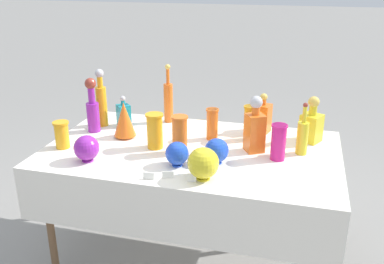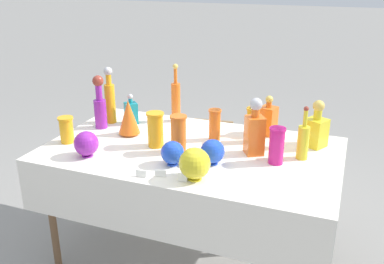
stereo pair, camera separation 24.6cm
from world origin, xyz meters
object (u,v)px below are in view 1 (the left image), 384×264
at_px(slender_vase_2, 62,134).
at_px(slender_vase_5, 212,123).
at_px(square_decanter_2, 311,124).
at_px(round_bowl_3, 217,150).
at_px(tall_bottle_2, 93,108).
at_px(cardboard_box_behind_left, 191,158).
at_px(tall_bottle_1, 101,101).
at_px(round_bowl_1, 87,148).
at_px(square_decanter_3, 263,117).
at_px(slender_vase_3, 180,134).
at_px(square_decanter_0, 255,128).
at_px(slender_vase_4, 250,122).
at_px(tall_bottle_3, 168,100).
at_px(round_bowl_0, 177,153).
at_px(square_decanter_1, 124,114).
at_px(round_bowl_2, 203,163).
at_px(slender_vase_1, 279,141).
at_px(cardboard_box_behind_right, 195,149).
at_px(slender_vase_0, 155,130).
at_px(fluted_vase_0, 124,119).
at_px(tall_bottle_0, 302,136).

bearing_deg(slender_vase_2, slender_vase_5, 23.65).
xyz_separation_m(square_decanter_2, round_bowl_3, (-0.48, -0.45, -0.04)).
relative_size(tall_bottle_2, cardboard_box_behind_left, 0.57).
relative_size(tall_bottle_1, round_bowl_1, 2.61).
height_order(square_decanter_3, slender_vase_3, square_decanter_3).
xyz_separation_m(square_decanter_0, round_bowl_1, (-0.86, -0.37, -0.07)).
distance_m(tall_bottle_1, slender_vase_4, 0.98).
relative_size(tall_bottle_3, round_bowl_0, 2.98).
bearing_deg(square_decanter_1, round_bowl_2, -41.61).
bearing_deg(tall_bottle_3, slender_vase_2, -127.95).
bearing_deg(cardboard_box_behind_left, square_decanter_1, -104.36).
xyz_separation_m(slender_vase_5, round_bowl_2, (0.07, -0.53, -0.02)).
relative_size(slender_vase_1, cardboard_box_behind_right, 0.44).
bearing_deg(square_decanter_0, slender_vase_0, -169.88).
height_order(square_decanter_1, fluted_vase_0, fluted_vase_0).
height_order(square_decanter_0, slender_vase_2, square_decanter_0).
bearing_deg(round_bowl_3, slender_vase_3, 161.25).
distance_m(tall_bottle_1, square_decanter_3, 1.05).
height_order(tall_bottle_2, round_bowl_1, tall_bottle_2).
xyz_separation_m(cardboard_box_behind_left, cardboard_box_behind_right, (0.00, 0.14, 0.03)).
distance_m(slender_vase_3, cardboard_box_behind_right, 1.53).
height_order(square_decanter_2, round_bowl_1, square_decanter_2).
xyz_separation_m(square_decanter_3, round_bowl_0, (-0.38, -0.62, -0.03)).
bearing_deg(slender_vase_1, cardboard_box_behind_left, 124.68).
distance_m(slender_vase_1, round_bowl_2, 0.48).
xyz_separation_m(slender_vase_2, cardboard_box_behind_right, (0.43, 1.45, -0.66)).
bearing_deg(round_bowl_0, tall_bottle_0, 27.50).
xyz_separation_m(slender_vase_1, fluted_vase_0, (-0.94, 0.09, 0.01)).
relative_size(tall_bottle_2, slender_vase_4, 1.62).
xyz_separation_m(square_decanter_2, slender_vase_1, (-0.17, -0.32, -0.00)).
distance_m(tall_bottle_1, round_bowl_0, 0.81).
relative_size(tall_bottle_2, slender_vase_1, 1.74).
relative_size(square_decanter_2, round_bowl_2, 1.69).
xyz_separation_m(slender_vase_0, slender_vase_4, (0.51, 0.26, 0.00)).
bearing_deg(tall_bottle_1, slender_vase_0, -30.10).
bearing_deg(tall_bottle_3, slender_vase_0, -82.08).
distance_m(square_decanter_0, slender_vase_4, 0.17).
xyz_separation_m(slender_vase_3, fluted_vase_0, (-0.40, 0.15, 0.00)).
height_order(square_decanter_3, cardboard_box_behind_right, square_decanter_3).
bearing_deg(tall_bottle_3, fluted_vase_0, -117.16).
height_order(square_decanter_0, square_decanter_1, square_decanter_0).
bearing_deg(square_decanter_3, round_bowl_1, -141.27).
bearing_deg(slender_vase_1, tall_bottle_2, 173.47).
relative_size(square_decanter_2, slender_vase_1, 1.39).
xyz_separation_m(square_decanter_2, fluted_vase_0, (-1.11, -0.23, 0.01)).
bearing_deg(round_bowl_1, fluted_vase_0, 81.36).
relative_size(slender_vase_4, cardboard_box_behind_left, 0.35).
relative_size(fluted_vase_0, cardboard_box_behind_right, 0.49).
bearing_deg(slender_vase_0, tall_bottle_3, 97.92).
xyz_separation_m(slender_vase_1, slender_vase_3, (-0.54, -0.06, 0.01)).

